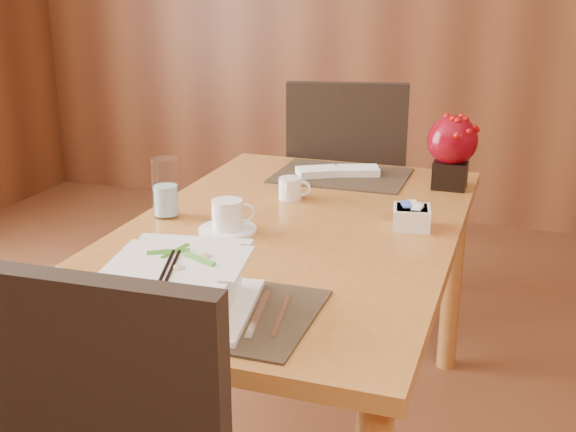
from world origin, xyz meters
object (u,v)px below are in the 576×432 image
(coffee_cup, at_px, (227,218))
(far_chair, at_px, (346,189))
(dining_table, at_px, (291,259))
(berry_decor, at_px, (452,147))
(water_glass, at_px, (165,188))
(bread_plate, at_px, (61,287))
(sugar_caddy, at_px, (411,217))
(creamer_jug, at_px, (290,188))
(soup_setting, at_px, (181,286))

(coffee_cup, distance_m, far_chair, 1.08)
(dining_table, bearing_deg, berry_decor, 55.13)
(dining_table, xyz_separation_m, berry_decor, (0.37, 0.53, 0.23))
(water_glass, height_order, bread_plate, water_glass)
(water_glass, bearing_deg, sugar_caddy, 10.60)
(dining_table, xyz_separation_m, creamer_jug, (-0.09, 0.25, 0.13))
(coffee_cup, bearing_deg, bread_plate, -113.86)
(sugar_caddy, height_order, far_chair, far_chair)
(water_glass, bearing_deg, soup_setting, -59.38)
(far_chair, bearing_deg, berry_decor, 123.88)
(soup_setting, xyz_separation_m, bread_plate, (-0.31, 0.02, -0.05))
(coffee_cup, relative_size, sugar_caddy, 1.58)
(dining_table, distance_m, creamer_jug, 0.29)
(dining_table, height_order, sugar_caddy, sugar_caddy)
(dining_table, xyz_separation_m, far_chair, (-0.09, 0.96, -0.07))
(creamer_jug, relative_size, berry_decor, 0.39)
(berry_decor, xyz_separation_m, far_chair, (-0.46, 0.43, -0.30))
(coffee_cup, xyz_separation_m, berry_decor, (0.52, 0.62, 0.10))
(far_chair, bearing_deg, bread_plate, 67.17)
(water_glass, height_order, sugar_caddy, water_glass)
(berry_decor, bearing_deg, water_glass, -142.81)
(coffee_cup, xyz_separation_m, water_glass, (-0.22, 0.06, 0.05))
(coffee_cup, bearing_deg, sugar_caddy, 22.23)
(creamer_jug, bearing_deg, berry_decor, 27.25)
(creamer_jug, xyz_separation_m, bread_plate, (-0.27, -0.80, -0.03))
(far_chair, bearing_deg, coffee_cup, 73.74)
(berry_decor, distance_m, far_chair, 0.70)
(soup_setting, xyz_separation_m, far_chair, (-0.04, 1.54, -0.23))
(dining_table, relative_size, water_glass, 8.70)
(creamer_jug, bearing_deg, soup_setting, -92.17)
(dining_table, height_order, creamer_jug, creamer_jug)
(soup_setting, height_order, coffee_cup, soup_setting)
(soup_setting, relative_size, sugar_caddy, 3.38)
(creamer_jug, distance_m, berry_decor, 0.55)
(coffee_cup, xyz_separation_m, far_chair, (0.06, 1.06, -0.21))
(coffee_cup, height_order, berry_decor, berry_decor)
(creamer_jug, bearing_deg, sugar_caddy, -24.98)
(dining_table, height_order, far_chair, far_chair)
(soup_setting, bearing_deg, coffee_cup, 92.51)
(water_glass, distance_m, sugar_caddy, 0.70)
(creamer_jug, distance_m, sugar_caddy, 0.43)
(dining_table, distance_m, bread_plate, 0.67)
(bread_plate, bearing_deg, soup_setting, -2.92)
(coffee_cup, relative_size, water_glass, 0.92)
(berry_decor, bearing_deg, far_chair, 136.62)
(sugar_caddy, bearing_deg, soup_setting, -118.51)
(dining_table, distance_m, water_glass, 0.41)
(soup_setting, bearing_deg, berry_decor, 59.66)
(dining_table, relative_size, bread_plate, 9.47)
(berry_decor, distance_m, bread_plate, 1.32)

